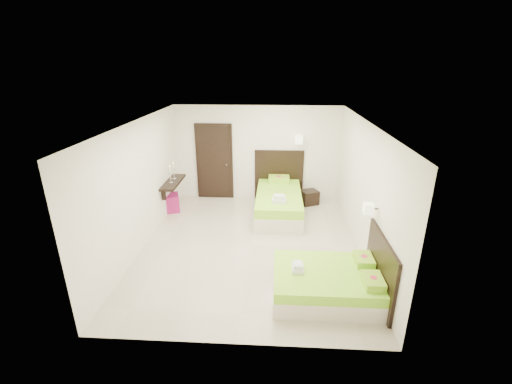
# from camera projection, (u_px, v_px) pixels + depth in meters

# --- Properties ---
(floor) EXTENTS (5.50, 5.50, 0.00)m
(floor) POSITION_uv_depth(u_px,v_px,m) (251.00, 245.00, 7.31)
(floor) COLOR #C0B49F
(floor) RESTS_ON ground
(bed_single) EXTENTS (1.35, 2.25, 1.86)m
(bed_single) POSITION_uv_depth(u_px,v_px,m) (279.00, 201.00, 8.75)
(bed_single) COLOR beige
(bed_single) RESTS_ON ground
(bed_double) EXTENTS (1.75, 1.49, 1.44)m
(bed_double) POSITION_uv_depth(u_px,v_px,m) (331.00, 281.00, 5.66)
(bed_double) COLOR beige
(bed_double) RESTS_ON ground
(nightstand) EXTENTS (0.55, 0.52, 0.38)m
(nightstand) POSITION_uv_depth(u_px,v_px,m) (309.00, 197.00, 9.36)
(nightstand) COLOR black
(nightstand) RESTS_ON ground
(ottoman) EXTENTS (0.57, 0.57, 0.45)m
(ottoman) POSITION_uv_depth(u_px,v_px,m) (170.00, 203.00, 8.91)
(ottoman) COLOR #8D1253
(ottoman) RESTS_ON ground
(door) EXTENTS (1.02, 0.15, 2.14)m
(door) POSITION_uv_depth(u_px,v_px,m) (214.00, 162.00, 9.51)
(door) COLOR black
(door) RESTS_ON ground
(console_shelf) EXTENTS (0.35, 1.20, 0.78)m
(console_shelf) POSITION_uv_depth(u_px,v_px,m) (173.00, 182.00, 8.62)
(console_shelf) COLOR black
(console_shelf) RESTS_ON ground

